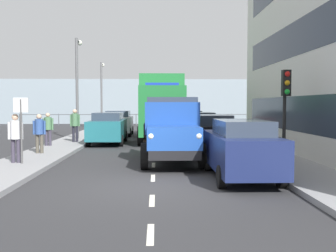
{
  "coord_description": "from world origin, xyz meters",
  "views": [
    {
      "loc": [
        -0.1,
        10.38,
        2.17
      ],
      "look_at": [
        -0.72,
        -10.67,
        1.02
      ],
      "focal_mm": 42.43,
      "sensor_mm": 36.0,
      "label": 1
    }
  ],
  "objects": [
    {
      "name": "lorry_cargo_green",
      "position": [
        -0.41,
        -13.26,
        2.08
      ],
      "size": [
        2.58,
        8.2,
        3.87
      ],
      "color": "#1E7033",
      "rests_on": "ground_plane"
    },
    {
      "name": "seawall_railing",
      "position": [
        -0.0,
        -30.92,
        0.92
      ],
      "size": [
        28.08,
        0.08,
        1.2
      ],
      "color": "#4C5156",
      "rests_on": "ground_plane"
    },
    {
      "name": "sidewalk_left",
      "position": [
        -4.59,
        -11.59,
        0.07
      ],
      "size": [
        2.15,
        39.87,
        0.15
      ],
      "primitive_type": "cube",
      "color": "gray",
      "rests_on": "ground_plane"
    },
    {
      "name": "pedestrian_couple_a",
      "position": [
        4.74,
        -6.12,
        1.1
      ],
      "size": [
        0.53,
        0.34,
        1.62
      ],
      "color": "#4C473D",
      "rests_on": "sidewalk_right"
    },
    {
      "name": "sidewalk_right",
      "position": [
        4.59,
        -11.59,
        0.07
      ],
      "size": [
        2.15,
        39.87,
        0.15
      ],
      "primitive_type": "cube",
      "color": "gray",
      "rests_on": "ground_plane"
    },
    {
      "name": "ground_plane",
      "position": [
        0.0,
        -11.59,
        0.0
      ],
      "size": [
        80.0,
        80.0,
        0.0
      ],
      "primitive_type": "plane",
      "color": "#2D2D30"
    },
    {
      "name": "pedestrian_near_railing",
      "position": [
        4.28,
        -11.08,
        1.19
      ],
      "size": [
        0.53,
        0.34,
        1.76
      ],
      "color": "black",
      "rests_on": "sidewalk_right"
    },
    {
      "name": "street_sign",
      "position": [
        4.5,
        -3.23,
        1.68
      ],
      "size": [
        0.5,
        0.07,
        2.25
      ],
      "color": "#4C4C4C",
      "rests_on": "sidewalk_right"
    },
    {
      "name": "car_maroon_kerbside_3",
      "position": [
        -2.56,
        -18.1,
        0.9
      ],
      "size": [
        1.8,
        4.59,
        1.72
      ],
      "color": "maroon",
      "rests_on": "ground_plane"
    },
    {
      "name": "truck_vintage_blue",
      "position": [
        -0.67,
        -4.07,
        1.18
      ],
      "size": [
        2.17,
        5.64,
        2.43
      ],
      "color": "black",
      "rests_on": "ground_plane"
    },
    {
      "name": "traffic_light_near",
      "position": [
        -4.55,
        -3.17,
        2.47
      ],
      "size": [
        0.28,
        0.41,
        3.2
      ],
      "color": "black",
      "rests_on": "sidewalk_left"
    },
    {
      "name": "lamp_post_far",
      "position": [
        4.55,
        -23.72,
        3.54
      ],
      "size": [
        0.32,
        1.14,
        5.59
      ],
      "color": "#59595B",
      "rests_on": "sidewalk_right"
    },
    {
      "name": "pedestrian_in_dark_coat",
      "position": [
        4.77,
        -3.45,
        1.15
      ],
      "size": [
        0.53,
        0.34,
        1.69
      ],
      "color": "#383342",
      "rests_on": "sidewalk_right"
    },
    {
      "name": "car_teal_oppositeside_0",
      "position": [
        2.56,
        -11.48,
        0.9
      ],
      "size": [
        1.89,
        4.45,
        1.72
      ],
      "color": "#1E6670",
      "rests_on": "ground_plane"
    },
    {
      "name": "sea_horizon",
      "position": [
        0.0,
        -34.52,
        2.5
      ],
      "size": [
        80.0,
        0.8,
        5.0
      ],
      "primitive_type": "cube",
      "color": "#84939E",
      "rests_on": "ground_plane"
    },
    {
      "name": "road_centreline_markings",
      "position": [
        0.0,
        -10.16,
        0.0
      ],
      "size": [
        0.12,
        34.59,
        0.01
      ],
      "color": "silver",
      "rests_on": "ground_plane"
    },
    {
      "name": "lamp_post_promenade",
      "position": [
        4.56,
        -13.34,
        3.71
      ],
      "size": [
        0.32,
        1.14,
        5.91
      ],
      "color": "#59595B",
      "rests_on": "sidewalk_right"
    },
    {
      "name": "pedestrian_with_bag",
      "position": [
        5.2,
        -9.16,
        1.09
      ],
      "size": [
        0.53,
        0.34,
        1.61
      ],
      "color": "#383342",
      "rests_on": "sidewalk_right"
    },
    {
      "name": "car_grey_kerbside_2",
      "position": [
        -2.56,
        -12.3,
        0.9
      ],
      "size": [
        1.91,
        4.39,
        1.72
      ],
      "color": "slate",
      "rests_on": "ground_plane"
    },
    {
      "name": "car_navy_kerbside_near",
      "position": [
        -2.56,
        -1.07,
        0.9
      ],
      "size": [
        1.75,
        4.41,
        1.72
      ],
      "color": "navy",
      "rests_on": "ground_plane"
    },
    {
      "name": "car_black_kerbside_1",
      "position": [
        -2.56,
        -6.79,
        0.89
      ],
      "size": [
        1.76,
        4.2,
        1.72
      ],
      "color": "black",
      "rests_on": "ground_plane"
    },
    {
      "name": "car_white_oppositeside_1",
      "position": [
        2.56,
        -17.27,
        0.9
      ],
      "size": [
        1.96,
        3.98,
        1.72
      ],
      "color": "white",
      "rests_on": "ground_plane"
    }
  ]
}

